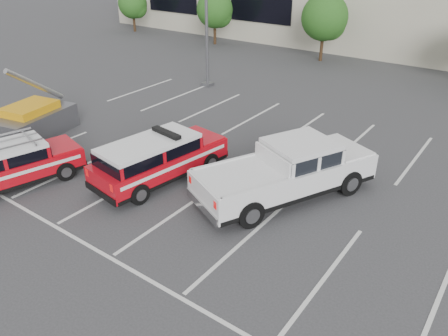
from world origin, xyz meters
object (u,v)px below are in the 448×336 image
(white_pickup, at_px, (287,175))
(ladder_suv, at_px, (13,167))
(tree_left, at_px, (216,11))
(tree_mid_left, at_px, (326,19))
(utility_rig, at_px, (29,121))
(tree_far_left, at_px, (134,5))
(fire_chief_suv, at_px, (159,161))

(white_pickup, height_order, ladder_suv, white_pickup)
(tree_left, bearing_deg, tree_mid_left, 0.00)
(ladder_suv, height_order, utility_rig, utility_rig)
(tree_far_left, bearing_deg, utility_rig, -54.61)
(tree_far_left, distance_m, ladder_suv, 30.57)
(fire_chief_suv, relative_size, white_pickup, 0.80)
(tree_far_left, xyz_separation_m, fire_chief_suv, (22.82, -20.59, -1.74))
(tree_mid_left, distance_m, utility_rig, 21.75)
(fire_chief_suv, distance_m, utility_rig, 7.90)
(utility_rig, bearing_deg, tree_far_left, 114.23)
(tree_mid_left, distance_m, white_pickup, 20.29)
(fire_chief_suv, bearing_deg, tree_far_left, 146.22)
(ladder_suv, bearing_deg, tree_left, 124.51)
(tree_left, distance_m, white_pickup, 25.62)
(tree_mid_left, relative_size, fire_chief_suv, 0.88)
(tree_left, relative_size, white_pickup, 0.64)
(tree_mid_left, bearing_deg, white_pickup, -68.76)
(tree_left, xyz_separation_m, fire_chief_suv, (12.82, -20.59, -2.01))
(fire_chief_suv, xyz_separation_m, white_pickup, (4.48, 1.80, 0.04))
(tree_mid_left, bearing_deg, tree_left, -180.00)
(tree_far_left, relative_size, fire_chief_suv, 0.72)
(tree_mid_left, relative_size, utility_rig, 1.13)
(tree_left, height_order, white_pickup, tree_left)
(tree_left, bearing_deg, tree_far_left, -180.00)
(tree_left, xyz_separation_m, ladder_suv, (8.75, -24.08, -2.04))
(fire_chief_suv, height_order, white_pickup, white_pickup)
(tree_left, relative_size, ladder_suv, 0.89)
(tree_left, distance_m, utility_rig, 21.69)
(tree_far_left, relative_size, tree_left, 0.90)
(white_pickup, distance_m, utility_rig, 12.57)
(tree_mid_left, bearing_deg, ladder_suv, -92.96)
(tree_mid_left, xyz_separation_m, white_pickup, (7.30, -18.79, -2.24))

